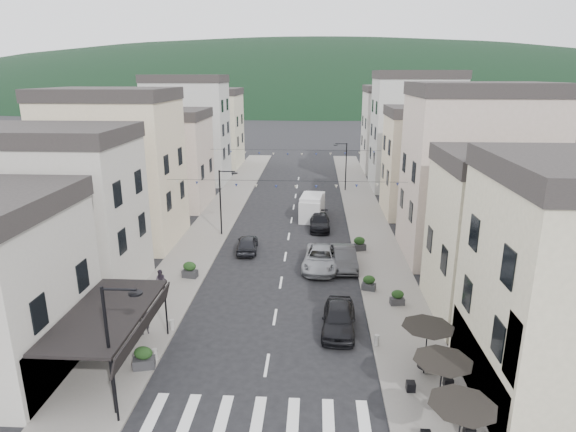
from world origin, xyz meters
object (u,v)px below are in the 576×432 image
Objects in this scene: pedestrian_b at (161,281)px; parked_car_d at (320,222)px; parked_car_b at (344,258)px; delivery_van at (312,206)px; parked_car_a at (339,318)px; parked_car_e at (247,243)px; pedestrian_a at (145,321)px; parked_car_c at (321,258)px.

parked_car_d is at bearing 53.90° from pedestrian_b.
pedestrian_b is (-12.41, -5.26, 0.13)m from parked_car_b.
parked_car_d is 0.85× the size of delivery_van.
parked_car_d is at bearing 97.92° from parked_car_b.
parked_car_b is 1.02× the size of parked_car_d.
parked_car_e is at bearing 123.25° from parked_car_a.
pedestrian_a is (-10.79, -1.12, 0.14)m from parked_car_a.
pedestrian_a is at bearing 70.27° from parked_car_e.
parked_car_e is 9.42m from pedestrian_b.
parked_car_d is 8.75m from parked_car_e.
delivery_van is 3.36× the size of pedestrian_a.
parked_car_d is 18.03m from pedestrian_b.
parked_car_e is 2.62× the size of pedestrian_b.
pedestrian_a is 5.38m from pedestrian_b.
delivery_van reaches higher than parked_car_c.
parked_car_a is at bearing -79.89° from parked_car_c.
parked_car_b is at bearing 22.89° from pedestrian_b.
parked_car_b is at bearing -72.34° from delivery_van.
parked_car_c is 1.02× the size of delivery_van.
parked_car_a is at bearing -27.01° from pedestrian_a.
parked_car_b is at bearing 88.89° from parked_car_a.
parked_car_a is 9.50m from parked_car_b.
parked_car_d is 2.85× the size of pedestrian_a.
pedestrian_a is at bearing -129.30° from parked_car_c.
pedestrian_a is (-9.10, -23.51, -0.30)m from delivery_van.
parked_car_d is 22.22m from pedestrian_a.
parked_car_c is 9.55m from parked_car_d.
pedestrian_a is 1.03× the size of pedestrian_b.
pedestrian_b is (-10.61, -5.03, 0.13)m from parked_car_c.
parked_car_a is at bearing -87.17° from parked_car_d.
parked_car_b reaches higher than parked_car_e.
parked_car_a reaches higher than parked_car_c.
pedestrian_b is (-4.61, -8.21, 0.20)m from parked_car_e.
pedestrian_b reaches higher than parked_car_b.
parked_car_b is (0.85, 9.46, -0.02)m from parked_car_a.
pedestrian_a is at bearing -104.65° from delivery_van.
parked_car_c is (-1.80, -0.23, -0.00)m from parked_car_b.
delivery_van is (-0.75, 13.15, 0.45)m from parked_car_c.
parked_car_c is at bearing -175.80° from parked_car_b.
pedestrian_b is at bearing -160.05° from parked_car_b.
parked_car_b is 13.48m from pedestrian_b.
parked_car_c is at bearing 13.52° from pedestrian_a.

